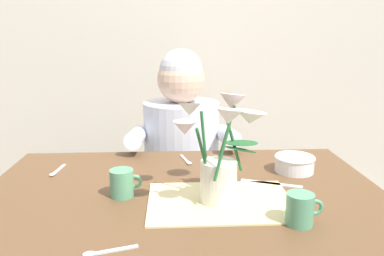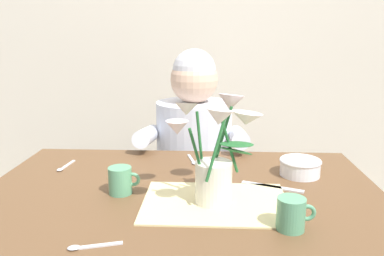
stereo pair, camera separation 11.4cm
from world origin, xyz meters
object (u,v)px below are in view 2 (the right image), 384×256
(dinner_knife, at_px, (272,187))
(ceramic_mug, at_px, (292,214))
(ceramic_bowl, at_px, (300,166))
(flower_vase, at_px, (216,153))
(seated_person, at_px, (194,174))
(coffee_cup, at_px, (121,180))

(dinner_knife, xyz_separation_m, ceramic_mug, (0.00, -0.26, 0.04))
(ceramic_bowl, distance_m, ceramic_mug, 0.38)
(dinner_knife, bearing_deg, flower_vase, -124.57)
(seated_person, height_order, dinner_knife, seated_person)
(ceramic_bowl, relative_size, dinner_knife, 0.72)
(dinner_knife, relative_size, coffee_cup, 2.04)
(flower_vase, relative_size, ceramic_mug, 3.17)
(dinner_knife, xyz_separation_m, coffee_cup, (-0.45, -0.06, 0.04))
(ceramic_bowl, relative_size, coffee_cup, 1.46)
(ceramic_bowl, bearing_deg, coffee_cup, -162.34)
(flower_vase, bearing_deg, seated_person, 97.35)
(dinner_knife, bearing_deg, coffee_cup, -150.33)
(ceramic_bowl, xyz_separation_m, ceramic_mug, (-0.10, -0.37, 0.01))
(dinner_knife, relative_size, ceramic_mug, 2.04)
(ceramic_bowl, xyz_separation_m, dinner_knife, (-0.11, -0.11, -0.03))
(flower_vase, height_order, dinner_knife, flower_vase)
(ceramic_mug, height_order, coffee_cup, same)
(dinner_knife, bearing_deg, ceramic_mug, -67.35)
(ceramic_bowl, distance_m, coffee_cup, 0.58)
(flower_vase, height_order, ceramic_bowl, flower_vase)
(flower_vase, distance_m, dinner_knife, 0.25)
(ceramic_mug, bearing_deg, coffee_cup, 156.98)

